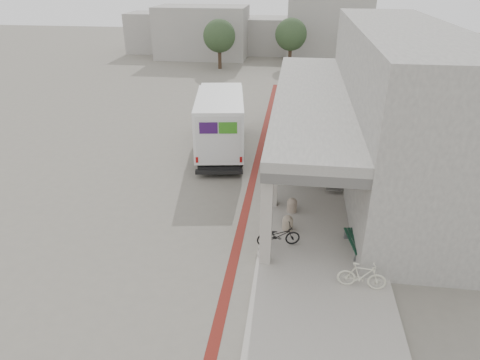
# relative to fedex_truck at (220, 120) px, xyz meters

# --- Properties ---
(ground) EXTENTS (120.00, 120.00, 0.00)m
(ground) POSITION_rel_fedex_truck_xyz_m (1.18, -6.52, -1.74)
(ground) COLOR #6C675C
(ground) RESTS_ON ground
(bike_lane_stripe) EXTENTS (0.35, 40.00, 0.01)m
(bike_lane_stripe) POSITION_rel_fedex_truck_xyz_m (2.18, -4.52, -1.73)
(bike_lane_stripe) COLOR maroon
(bike_lane_stripe) RESTS_ON ground
(sidewalk) EXTENTS (4.40, 28.00, 0.12)m
(sidewalk) POSITION_rel_fedex_truck_xyz_m (5.18, -6.52, -1.68)
(sidewalk) COLOR #9E988D
(sidewalk) RESTS_ON ground
(transit_building) EXTENTS (7.60, 17.00, 7.00)m
(transit_building) POSITION_rel_fedex_truck_xyz_m (8.01, -2.02, 1.66)
(transit_building) COLOR gray
(transit_building) RESTS_ON ground
(distant_backdrop) EXTENTS (28.00, 10.00, 6.50)m
(distant_backdrop) POSITION_rel_fedex_truck_xyz_m (-1.67, 29.36, 0.97)
(distant_backdrop) COLOR gray
(distant_backdrop) RESTS_ON ground
(tree_left) EXTENTS (3.20, 3.20, 4.80)m
(tree_left) POSITION_rel_fedex_truck_xyz_m (-3.82, 21.48, 1.44)
(tree_left) COLOR #38281C
(tree_left) RESTS_ON ground
(tree_mid) EXTENTS (3.20, 3.20, 4.80)m
(tree_mid) POSITION_rel_fedex_truck_xyz_m (3.18, 23.48, 1.44)
(tree_mid) COLOR #38281C
(tree_mid) RESTS_ON ground
(tree_right) EXTENTS (3.20, 3.20, 4.80)m
(tree_right) POSITION_rel_fedex_truck_xyz_m (11.18, 22.48, 1.44)
(tree_right) COLOR #38281C
(tree_right) RESTS_ON ground
(fedex_truck) EXTENTS (3.42, 7.91, 3.26)m
(fedex_truck) POSITION_rel_fedex_truck_xyz_m (0.00, 0.00, 0.00)
(fedex_truck) COLOR black
(fedex_truck) RESTS_ON ground
(bench) EXTENTS (0.62, 1.70, 0.39)m
(bench) POSITION_rel_fedex_truck_xyz_m (6.38, -8.94, -1.34)
(bench) COLOR slate
(bench) RESTS_ON sidewalk
(bollard_near) EXTENTS (0.40, 0.40, 0.61)m
(bollard_near) POSITION_rel_fedex_truck_xyz_m (3.98, -7.92, -1.32)
(bollard_near) COLOR gray
(bollard_near) RESTS_ON sidewalk
(bollard_far) EXTENTS (0.41, 0.41, 0.61)m
(bollard_far) POSITION_rel_fedex_truck_xyz_m (4.11, -6.52, -1.31)
(bollard_far) COLOR gray
(bollard_far) RESTS_ON sidewalk
(utility_cabinet) EXTENTS (0.54, 0.65, 0.96)m
(utility_cabinet) POSITION_rel_fedex_truck_xyz_m (5.48, -2.34, -1.14)
(utility_cabinet) COLOR slate
(utility_cabinet) RESTS_ON sidewalk
(bicycle_black) EXTENTS (1.67, 0.92, 0.83)m
(bicycle_black) POSITION_rel_fedex_truck_xyz_m (3.68, -9.02, -1.20)
(bicycle_black) COLOR black
(bicycle_black) RESTS_ON sidewalk
(bicycle_cream) EXTENTS (1.55, 0.57, 0.91)m
(bicycle_cream) POSITION_rel_fedex_truck_xyz_m (6.38, -10.99, -1.16)
(bicycle_cream) COLOR beige
(bicycle_cream) RESTS_ON sidewalk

